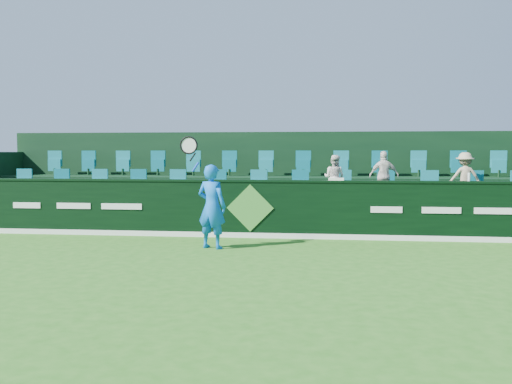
# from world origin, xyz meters

# --- Properties ---
(ground) EXTENTS (60.00, 60.00, 0.00)m
(ground) POSITION_xyz_m (0.00, 0.00, 0.00)
(ground) COLOR #266919
(ground) RESTS_ON ground
(sponsor_hoarding) EXTENTS (16.00, 0.25, 1.35)m
(sponsor_hoarding) POSITION_xyz_m (0.00, 4.00, 0.67)
(sponsor_hoarding) COLOR black
(sponsor_hoarding) RESTS_ON ground
(stand_tier_front) EXTENTS (16.00, 2.00, 0.80)m
(stand_tier_front) POSITION_xyz_m (0.00, 5.10, 0.40)
(stand_tier_front) COLOR black
(stand_tier_front) RESTS_ON ground
(stand_tier_back) EXTENTS (16.00, 1.80, 1.30)m
(stand_tier_back) POSITION_xyz_m (0.00, 7.00, 0.65)
(stand_tier_back) COLOR black
(stand_tier_back) RESTS_ON ground
(stand_rear) EXTENTS (16.00, 4.10, 2.60)m
(stand_rear) POSITION_xyz_m (0.00, 7.44, 1.22)
(stand_rear) COLOR black
(stand_rear) RESTS_ON ground
(seat_row_front) EXTENTS (13.50, 0.50, 0.60)m
(seat_row_front) POSITION_xyz_m (0.00, 5.50, 1.10)
(seat_row_front) COLOR #167680
(seat_row_front) RESTS_ON stand_tier_front
(seat_row_back) EXTENTS (13.50, 0.50, 0.60)m
(seat_row_back) POSITION_xyz_m (0.00, 7.30, 1.60)
(seat_row_back) COLOR #167680
(seat_row_back) RESTS_ON stand_tier_back
(tennis_player) EXTENTS (1.08, 0.60, 2.39)m
(tennis_player) POSITION_xyz_m (-0.60, 2.37, 0.89)
(tennis_player) COLOR blue
(tennis_player) RESTS_ON ground
(spectator_left) EXTENTS (0.67, 0.61, 1.12)m
(spectator_left) POSITION_xyz_m (1.95, 5.12, 1.36)
(spectator_left) COLOR white
(spectator_left) RESTS_ON stand_tier_front
(spectator_middle) EXTENTS (0.74, 0.37, 1.22)m
(spectator_middle) POSITION_xyz_m (3.16, 5.12, 1.41)
(spectator_middle) COLOR silver
(spectator_middle) RESTS_ON stand_tier_front
(spectator_right) EXTENTS (0.78, 0.47, 1.19)m
(spectator_right) POSITION_xyz_m (5.07, 5.12, 1.39)
(spectator_right) COLOR tan
(spectator_right) RESTS_ON stand_tier_front
(towel) EXTENTS (0.35, 0.23, 0.05)m
(towel) POSITION_xyz_m (1.97, 4.00, 1.38)
(towel) COLOR white
(towel) RESTS_ON sponsor_hoarding
(drinks_bottle) EXTENTS (0.06, 0.06, 0.19)m
(drinks_bottle) POSITION_xyz_m (4.90, 4.00, 1.44)
(drinks_bottle) COLOR silver
(drinks_bottle) RESTS_ON sponsor_hoarding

